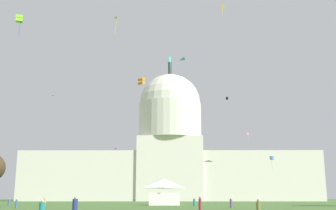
{
  "coord_description": "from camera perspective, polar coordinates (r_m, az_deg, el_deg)",
  "views": [
    {
      "loc": [
        5.69,
        -26.99,
        1.67
      ],
      "look_at": [
        4.63,
        72.99,
        23.83
      ],
      "focal_mm": 44.66,
      "sensor_mm": 36.0,
      "label": 1
    }
  ],
  "objects": [
    {
      "name": "person_olive_edge_west",
      "position": [
        36.05,
        12.25,
        -13.76
      ],
      "size": [
        0.44,
        0.44,
        1.53
      ],
      "rotation": [
        0.0,
        0.0,
        3.47
      ],
      "color": "olive",
      "rests_on": "ground_plane"
    },
    {
      "name": "kite_pink_mid",
      "position": [
        155.83,
        10.85,
        -4.02
      ],
      "size": [
        0.79,
        0.27,
        3.3
      ],
      "rotation": [
        0.0,
        0.0,
        2.4
      ],
      "color": "pink"
    },
    {
      "name": "kite_yellow_high",
      "position": [
        87.83,
        -7.36,
        11.47
      ],
      "size": [
        1.01,
        1.31,
        3.16
      ],
      "rotation": [
        0.0,
        0.0,
        4.97
      ],
      "color": "yellow"
    },
    {
      "name": "kite_green_mid",
      "position": [
        125.46,
        -15.5,
        1.04
      ],
      "size": [
        1.31,
        1.33,
        0.23
      ],
      "rotation": [
        0.0,
        0.0,
        3.96
      ],
      "color": "green"
    },
    {
      "name": "person_denim_back_left",
      "position": [
        71.08,
        -19.98,
        -12.55
      ],
      "size": [
        0.44,
        0.44,
        1.51
      ],
      "rotation": [
        0.0,
        0.0,
        2.75
      ],
      "color": "#3D5684",
      "rests_on": "ground_plane"
    },
    {
      "name": "kite_lime_mid",
      "position": [
        69.96,
        -19.63,
        11.01
      ],
      "size": [
        1.32,
        1.33,
        3.53
      ],
      "rotation": [
        0.0,
        0.0,
        3.47
      ],
      "color": "#8CD133"
    },
    {
      "name": "kite_orange_mid",
      "position": [
        73.45,
        -3.65,
        3.26
      ],
      "size": [
        1.32,
        1.36,
        1.43
      ],
      "rotation": [
        0.0,
        0.0,
        2.68
      ],
      "color": "orange"
    },
    {
      "name": "person_purple_mid_right",
      "position": [
        69.54,
        8.6,
        -13.13
      ],
      "size": [
        0.53,
        0.53,
        1.61
      ],
      "rotation": [
        0.0,
        0.0,
        4.01
      ],
      "color": "#703D93",
      "rests_on": "ground_plane"
    },
    {
      "name": "kite_black_mid",
      "position": [
        135.35,
        8.06,
        0.91
      ],
      "size": [
        0.78,
        0.61,
        1.01
      ],
      "rotation": [
        0.0,
        0.0,
        1.87
      ],
      "color": "black"
    },
    {
      "name": "person_denim_front_right",
      "position": [
        89.62,
        -20.87,
        -12.36
      ],
      "size": [
        0.58,
        0.58,
        1.46
      ],
      "rotation": [
        0.0,
        0.0,
        3.41
      ],
      "color": "#3D5684",
      "rests_on": "ground_plane"
    },
    {
      "name": "person_maroon_edge_east",
      "position": [
        52.55,
        4.39,
        -13.39
      ],
      "size": [
        0.49,
        0.49,
        1.75
      ],
      "rotation": [
        0.0,
        0.0,
        5.5
      ],
      "color": "maroon",
      "rests_on": "ground_plane"
    },
    {
      "name": "kite_violet_mid",
      "position": [
        146.63,
        -7.15,
        -6.13
      ],
      "size": [
        0.89,
        0.91,
        3.7
      ],
      "rotation": [
        0.0,
        0.0,
        0.21
      ],
      "color": "purple"
    },
    {
      "name": "kite_cyan_mid",
      "position": [
        75.36,
        2.38,
        5.9
      ],
      "size": [
        1.34,
        1.84,
        0.23
      ],
      "rotation": [
        0.0,
        0.0,
        1.97
      ],
      "color": "#33BCDB"
    },
    {
      "name": "capitol_building",
      "position": [
        198.86,
        0.28,
        -6.82
      ],
      "size": [
        136.55,
        29.9,
        67.36
      ],
      "color": "beige",
      "rests_on": "ground_plane"
    },
    {
      "name": "person_teal_mid_center",
      "position": [
        83.89,
        3.62,
        -13.13
      ],
      "size": [
        0.55,
        0.55,
        1.59
      ],
      "rotation": [
        0.0,
        0.0,
        5.98
      ],
      "color": "#1E757A",
      "rests_on": "ground_plane"
    },
    {
      "name": "person_navy_aisle_center",
      "position": [
        38.86,
        -12.59,
        -13.49
      ],
      "size": [
        0.52,
        0.52,
        1.76
      ],
      "rotation": [
        0.0,
        0.0,
        6.16
      ],
      "color": "navy",
      "rests_on": "ground_plane"
    },
    {
      "name": "kite_turquoise_mid",
      "position": [
        103.14,
        0.25,
        6.15
      ],
      "size": [
        0.62,
        0.61,
        2.82
      ],
      "rotation": [
        0.0,
        0.0,
        2.91
      ],
      "color": "teal"
    },
    {
      "name": "person_tan_back_right",
      "position": [
        84.46,
        -16.52,
        -12.6
      ],
      "size": [
        0.57,
        0.57,
        1.72
      ],
      "rotation": [
        0.0,
        0.0,
        5.99
      ],
      "color": "tan",
      "rests_on": "ground_plane"
    },
    {
      "name": "kite_white_low",
      "position": [
        91.69,
        5.61,
        -7.86
      ],
      "size": [
        1.74,
        1.06,
        4.24
      ],
      "rotation": [
        0.0,
        0.0,
        0.14
      ],
      "color": "white"
    },
    {
      "name": "event_tent",
      "position": [
        92.08,
        -0.56,
        -11.78
      ],
      "size": [
        7.12,
        5.69,
        5.63
      ],
      "rotation": [
        0.0,
        0.0,
        0.06
      ],
      "color": "white",
      "rests_on": "ground_plane"
    },
    {
      "name": "kite_gold_high",
      "position": [
        109.51,
        7.46,
        13.09
      ],
      "size": [
        0.87,
        0.34,
        2.79
      ],
      "rotation": [
        0.0,
        0.0,
        5.52
      ],
      "color": "gold"
    },
    {
      "name": "kite_blue_low",
      "position": [
        145.82,
        13.97,
        -7.05
      ],
      "size": [
        1.41,
        1.42,
        4.31
      ],
      "rotation": [
        0.0,
        0.0,
        3.76
      ],
      "color": "blue"
    }
  ]
}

